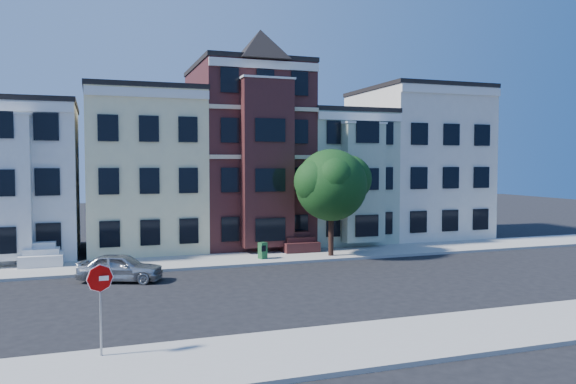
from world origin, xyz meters
name	(u,v)px	position (x,y,z in m)	size (l,w,h in m)	color
ground	(329,287)	(0.00, 0.00, 0.00)	(120.00, 120.00, 0.00)	black
far_sidewalk	(275,257)	(0.00, 8.00, 0.07)	(60.00, 4.00, 0.15)	#9E9B93
near_sidewalk	(428,337)	(0.00, -8.00, 0.07)	(60.00, 4.00, 0.15)	#9E9B93
house_white	(8,182)	(-15.00, 14.50, 4.50)	(8.00, 9.00, 9.00)	white
house_yellow	(143,173)	(-7.00, 14.50, 5.00)	(7.00, 9.00, 10.00)	#F6E9AB
house_brown	(246,158)	(0.00, 14.50, 6.00)	(7.00, 9.00, 12.00)	#401A1A
house_green	(332,178)	(6.50, 14.50, 4.50)	(6.00, 9.00, 9.00)	#A3B499
house_cream	(416,165)	(13.50, 14.50, 5.50)	(8.00, 9.00, 11.00)	silver
street_tree	(331,190)	(3.17, 7.08, 4.04)	(6.70, 6.70, 7.79)	#1C471B
parked_car	(121,267)	(-8.91, 4.29, 0.68)	(1.60, 3.97, 1.35)	#AAADB0
newspaper_box	(263,251)	(-0.96, 7.36, 0.62)	(0.42, 0.37, 0.94)	#1F5C2E
stop_sign	(100,304)	(-9.93, -6.64, 1.63)	(0.82, 0.11, 2.97)	#A40201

